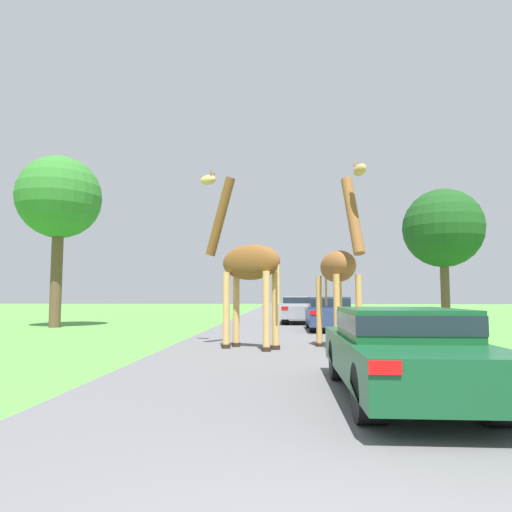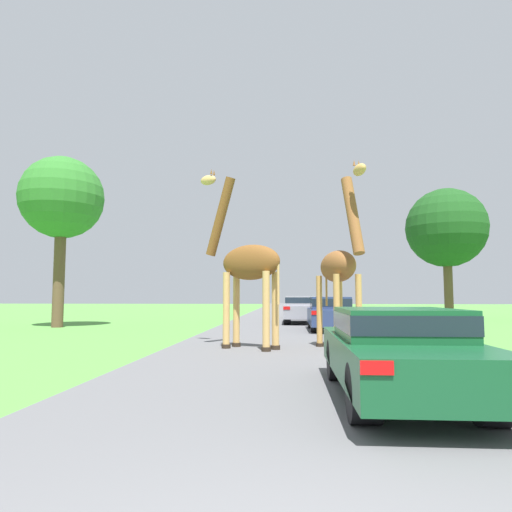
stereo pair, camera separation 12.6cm
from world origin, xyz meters
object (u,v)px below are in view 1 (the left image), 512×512
object	(u,v)px
giraffe_near_road	(246,265)
tree_centre_back	(59,199)
car_queue_left	(329,313)
car_lead_maroon	(401,348)
tree_left_edge	(443,229)
car_far_ahead	(299,308)
car_queue_right	(304,308)
giraffe_companion	(340,266)

from	to	relation	value
giraffe_near_road	tree_centre_back	bearing A→B (deg)	78.93
giraffe_near_road	car_queue_left	bearing A→B (deg)	5.29
car_lead_maroon	tree_left_edge	distance (m)	25.80
giraffe_near_road	car_far_ahead	xyz separation A→B (m)	(1.87, 11.99, -1.55)
car_lead_maroon	car_queue_right	world-z (taller)	car_lead_maroon
giraffe_near_road	car_lead_maroon	distance (m)	6.81
car_far_ahead	tree_centre_back	bearing A→B (deg)	-160.56
giraffe_companion	car_far_ahead	world-z (taller)	giraffe_companion
giraffe_companion	tree_centre_back	size ratio (longest dim) A/B	0.62
tree_centre_back	car_queue_right	bearing A→B (deg)	39.00
giraffe_near_road	car_queue_left	size ratio (longest dim) A/B	1.30
giraffe_near_road	giraffe_companion	bearing A→B (deg)	-61.17
car_lead_maroon	tree_centre_back	size ratio (longest dim) A/B	0.57
giraffe_near_road	car_queue_right	xyz separation A→B (m)	(2.40, 17.66, -1.68)
giraffe_near_road	car_queue_left	distance (m)	7.71
car_lead_maroon	tree_centre_back	world-z (taller)	tree_centre_back
giraffe_companion	car_lead_maroon	world-z (taller)	giraffe_companion
giraffe_companion	car_queue_left	world-z (taller)	giraffe_companion
giraffe_companion	car_far_ahead	xyz separation A→B (m)	(-0.77, 11.97, -1.52)
giraffe_near_road	tree_left_edge	size ratio (longest dim) A/B	0.62
tree_centre_back	tree_left_edge	bearing A→B (deg)	24.72
car_far_ahead	tree_left_edge	bearing A→B (deg)	30.43
car_queue_left	giraffe_companion	bearing A→B (deg)	-92.73
car_lead_maroon	car_far_ahead	bearing A→B (deg)	92.90
car_queue_left	car_lead_maroon	bearing A→B (deg)	-90.84
car_far_ahead	tree_centre_back	distance (m)	13.28
giraffe_near_road	tree_left_edge	distance (m)	21.44
giraffe_near_road	car_queue_left	xyz separation A→B (m)	(2.97, 6.94, -1.58)
car_far_ahead	tree_left_edge	size ratio (longest dim) A/B	0.50
car_queue_right	car_far_ahead	bearing A→B (deg)	-95.32
car_queue_left	tree_left_edge	world-z (taller)	tree_left_edge
car_lead_maroon	tree_centre_back	bearing A→B (deg)	131.67
giraffe_near_road	tree_centre_back	world-z (taller)	tree_centre_back
giraffe_companion	tree_centre_back	bearing A→B (deg)	-50.64
car_lead_maroon	car_queue_right	size ratio (longest dim) A/B	0.98
tree_centre_back	car_queue_left	bearing A→B (deg)	-4.51
tree_left_edge	giraffe_companion	bearing A→B (deg)	-116.83
car_queue_right	tree_left_edge	distance (m)	10.57
giraffe_companion	tree_centre_back	distance (m)	15.07
car_queue_right	car_queue_left	distance (m)	10.74
car_queue_left	car_far_ahead	size ratio (longest dim) A/B	0.96
giraffe_companion	car_lead_maroon	distance (m)	6.22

